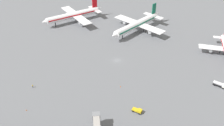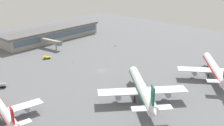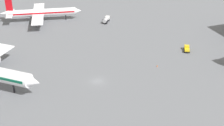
{
  "view_description": "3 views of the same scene",
  "coord_description": "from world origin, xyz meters",
  "px_view_note": "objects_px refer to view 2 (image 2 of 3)",
  "views": [
    {
      "loc": [
        2.01,
        -121.94,
        79.25
      ],
      "look_at": [
        -2.62,
        -7.69,
        3.4
      ],
      "focal_mm": 40.23,
      "sensor_mm": 36.0,
      "label": 1
    },
    {
      "loc": [
        103.33,
        102.5,
        58.87
      ],
      "look_at": [
        -4.89,
        3.78,
        4.26
      ],
      "focal_mm": 42.64,
      "sensor_mm": 36.0,
      "label": 2
    },
    {
      "loc": [
        -91.46,
        28.79,
        58.09
      ],
      "look_at": [
        6.86,
        -7.93,
        2.2
      ],
      "focal_mm": 52.74,
      "sensor_mm": 36.0,
      "label": 3
    }
  ],
  "objects_px": {
    "airplane_distant": "(142,88)",
    "pushback_tractor": "(47,57)",
    "safety_cone_near_gate": "(72,61)",
    "airplane_taxiing": "(215,69)",
    "safety_cone_mid_apron": "(98,43)",
    "ground_crew_worker": "(115,46)",
    "airplane_at_gate": "(3,110)"
  },
  "relations": [
    {
      "from": "ground_crew_worker",
      "to": "safety_cone_mid_apron",
      "type": "height_order",
      "value": "ground_crew_worker"
    },
    {
      "from": "airplane_at_gate",
      "to": "pushback_tractor",
      "type": "relative_size",
      "value": 8.22
    },
    {
      "from": "airplane_taxiing",
      "to": "safety_cone_mid_apron",
      "type": "relative_size",
      "value": 71.24
    },
    {
      "from": "ground_crew_worker",
      "to": "safety_cone_near_gate",
      "type": "relative_size",
      "value": 2.78
    },
    {
      "from": "safety_cone_near_gate",
      "to": "safety_cone_mid_apron",
      "type": "bearing_deg",
      "value": -156.32
    },
    {
      "from": "airplane_at_gate",
      "to": "airplane_distant",
      "type": "xyz_separation_m",
      "value": [
        -51.15,
        30.87,
        1.25
      ]
    },
    {
      "from": "airplane_distant",
      "to": "safety_cone_mid_apron",
      "type": "xyz_separation_m",
      "value": [
        -52.61,
        -81.05,
        -5.32
      ]
    },
    {
      "from": "airplane_at_gate",
      "to": "pushback_tractor",
      "type": "xyz_separation_m",
      "value": [
        -54.34,
        -49.18,
        -3.4
      ]
    },
    {
      "from": "airplane_distant",
      "to": "ground_crew_worker",
      "type": "xyz_separation_m",
      "value": [
        -54.53,
        -64.98,
        -4.77
      ]
    },
    {
      "from": "pushback_tractor",
      "to": "airplane_distant",
      "type": "bearing_deg",
      "value": 116.39
    },
    {
      "from": "airplane_at_gate",
      "to": "safety_cone_near_gate",
      "type": "height_order",
      "value": "airplane_at_gate"
    },
    {
      "from": "airplane_taxiing",
      "to": "pushback_tractor",
      "type": "xyz_separation_m",
      "value": [
        43.77,
        -94.55,
        -4.52
      ]
    },
    {
      "from": "airplane_taxiing",
      "to": "safety_cone_near_gate",
      "type": "distance_m",
      "value": 85.42
    },
    {
      "from": "safety_cone_near_gate",
      "to": "pushback_tractor",
      "type": "bearing_deg",
      "value": -66.12
    },
    {
      "from": "safety_cone_near_gate",
      "to": "safety_cone_mid_apron",
      "type": "distance_m",
      "value": 45.59
    },
    {
      "from": "airplane_distant",
      "to": "pushback_tractor",
      "type": "height_order",
      "value": "airplane_distant"
    },
    {
      "from": "airplane_taxiing",
      "to": "safety_cone_near_gate",
      "type": "relative_size",
      "value": 71.24
    },
    {
      "from": "pushback_tractor",
      "to": "safety_cone_mid_apron",
      "type": "distance_m",
      "value": 49.43
    },
    {
      "from": "airplane_taxiing",
      "to": "airplane_at_gate",
      "type": "bearing_deg",
      "value": 119.91
    },
    {
      "from": "airplane_distant",
      "to": "safety_cone_near_gate",
      "type": "relative_size",
      "value": 68.98
    },
    {
      "from": "ground_crew_worker",
      "to": "safety_cone_near_gate",
      "type": "bearing_deg",
      "value": -161.64
    },
    {
      "from": "airplane_at_gate",
      "to": "airplane_distant",
      "type": "distance_m",
      "value": 59.76
    },
    {
      "from": "ground_crew_worker",
      "to": "safety_cone_near_gate",
      "type": "height_order",
      "value": "ground_crew_worker"
    },
    {
      "from": "airplane_taxiing",
      "to": "pushback_tractor",
      "type": "height_order",
      "value": "airplane_taxiing"
    },
    {
      "from": "airplane_at_gate",
      "to": "safety_cone_near_gate",
      "type": "xyz_separation_m",
      "value": [
        -62.01,
        -31.87,
        -4.07
      ]
    },
    {
      "from": "airplane_taxiing",
      "to": "pushback_tractor",
      "type": "distance_m",
      "value": 104.29
    },
    {
      "from": "airplane_distant",
      "to": "safety_cone_near_gate",
      "type": "bearing_deg",
      "value": 31.66
    },
    {
      "from": "pushback_tractor",
      "to": "ground_crew_worker",
      "type": "relative_size",
      "value": 2.86
    },
    {
      "from": "pushback_tractor",
      "to": "safety_cone_near_gate",
      "type": "distance_m",
      "value": 18.94
    },
    {
      "from": "airplane_at_gate",
      "to": "ground_crew_worker",
      "type": "distance_m",
      "value": 111.11
    },
    {
      "from": "ground_crew_worker",
      "to": "safety_cone_near_gate",
      "type": "xyz_separation_m",
      "value": [
        43.68,
        2.24,
        -0.55
      ]
    },
    {
      "from": "safety_cone_mid_apron",
      "to": "pushback_tractor",
      "type": "bearing_deg",
      "value": 1.15
    }
  ]
}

